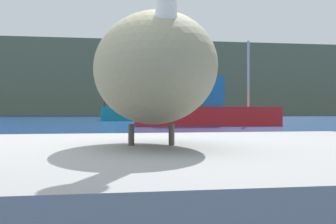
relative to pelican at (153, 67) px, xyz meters
name	(u,v)px	position (x,y,z in m)	size (l,w,h in m)	color
hillside_backdrop	(61,80)	(-0.69, 65.63, 3.53)	(140.00, 13.53, 9.16)	#5B664C
pier_dock	(153,213)	(0.00, 0.01, -0.72)	(3.41, 2.73, 0.66)	gray
pelican	(153,67)	(0.00, 0.00, 0.00)	(0.62, 1.41, 0.94)	gray
fishing_boat_red	(202,108)	(6.28, 22.11, -0.16)	(7.19, 2.74, 4.23)	red
fishing_boat_teal	(137,108)	(4.87, 34.86, -0.15)	(5.77, 2.40, 4.27)	teal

